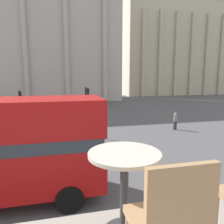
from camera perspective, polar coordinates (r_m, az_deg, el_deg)
cafe_dining_table at (r=1.88m, az=3.24°, el=-16.08°), size 0.60×0.60×0.73m
cafe_chair_0 at (r=1.44m, az=14.81°, el=-26.07°), size 0.40×0.40×0.91m
plaza_building_left at (r=48.97m, az=-20.94°, el=17.18°), size 36.56×12.26×24.21m
plaza_building_right at (r=66.91m, az=16.45°, el=15.26°), size 33.10×16.09×24.54m
traffic_light_mid at (r=17.85m, az=-6.62°, el=1.97°), size 0.42×0.24×4.06m
traffic_light_far at (r=26.85m, az=-22.89°, el=2.78°), size 0.42×0.24×3.32m
car_maroon at (r=29.32m, az=-20.38°, el=0.49°), size 4.20×1.93×1.35m
pedestrian_grey at (r=21.02m, az=16.21°, el=-2.01°), size 0.32×0.32×1.60m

